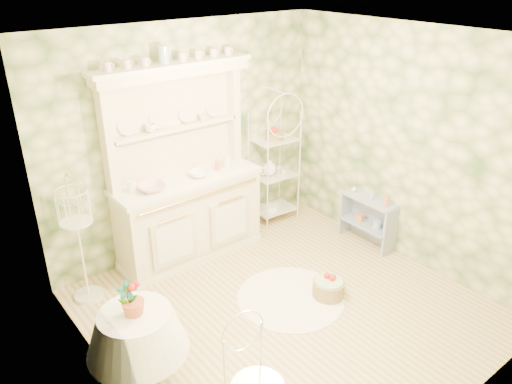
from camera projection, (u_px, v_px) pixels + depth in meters
floor at (286, 308)px, 5.16m from camera, size 3.60×3.60×0.00m
ceiling at (295, 39)px, 4.01m from camera, size 3.60×3.60×0.00m
wall_left at (103, 256)px, 3.57m from camera, size 3.60×3.60×0.00m
wall_right at (409, 148)px, 5.60m from camera, size 3.60×3.60×0.00m
wall_back at (187, 140)px, 5.86m from camera, size 3.60×3.60×0.00m
wall_front at (471, 280)px, 3.31m from camera, size 3.60×3.60×0.00m
kitchen_dresser at (186, 167)px, 5.64m from camera, size 1.87×0.61×2.29m
bakers_rack at (274, 155)px, 6.57m from camera, size 0.61×0.45×1.86m
side_shelf at (367, 223)px, 6.25m from camera, size 0.25×0.66×0.56m
round_table at (139, 351)px, 4.15m from camera, size 0.62×0.62×0.65m
birdcage_stand at (78, 235)px, 5.02m from camera, size 0.39×0.39×1.52m
floor_basket at (328, 287)px, 5.30m from camera, size 0.38×0.38×0.23m
lace_rug at (290, 298)px, 5.32m from camera, size 1.47×1.47×0.01m
bowl_floral at (152, 190)px, 5.39m from camera, size 0.34×0.34×0.07m
bowl_white at (199, 176)px, 5.73m from camera, size 0.27×0.27×0.07m
cup_left at (151, 130)px, 5.38m from camera, size 0.13×0.13×0.10m
cup_right at (202, 118)px, 5.75m from camera, size 0.12×0.12×0.08m
potted_geranium at (128, 301)px, 3.91m from camera, size 0.18×0.15×0.30m
bottle_amber at (386, 201)px, 5.90m from camera, size 0.07×0.07×0.17m
bottle_blue at (372, 197)px, 6.07m from camera, size 0.05×0.05×0.10m
bottle_glass at (354, 189)px, 6.28m from camera, size 0.08×0.08×0.09m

